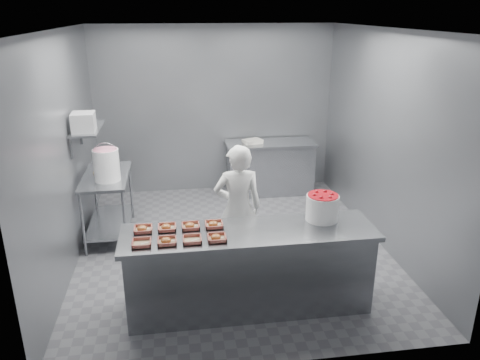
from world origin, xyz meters
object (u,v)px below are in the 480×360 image
Objects in this scene: tray_3 at (217,238)px; appliance at (83,122)px; prep_table at (108,196)px; tray_7 at (214,224)px; tray_1 at (167,241)px; worker at (238,208)px; back_counter at (270,167)px; tray_4 at (143,229)px; glaze_bucket at (106,164)px; tray_2 at (192,239)px; strawberry_tub at (322,206)px; service_counter at (249,269)px; tray_0 at (142,243)px; tray_5 at (167,227)px; tray_6 at (190,226)px.

tray_3 is 2.52m from appliance.
tray_7 reaches higher than prep_table.
worker reaches higher than tray_1.
back_counter is at bearing 69.83° from tray_3.
tray_3 is 0.78m from tray_4.
back_counter is at bearing 68.06° from tray_7.
tray_7 is at bearing 0.00° from tray_4.
glaze_bucket reaches higher than tray_1.
glaze_bucket is (-1.59, 0.90, 0.34)m from worker.
tray_2 is (0.24, 0.00, -0.00)m from tray_1.
glaze_bucket is at bearing 146.49° from strawberry_tub.
service_counter is 3.37m from back_counter.
prep_table is 6.40× the size of tray_4.
strawberry_tub is at bearing 10.41° from tray_1.
glaze_bucket is (-1.24, 1.89, 0.20)m from tray_3.
strawberry_tub is at bearing 10.57° from service_counter.
tray_2 is at bearing 58.71° from worker.
tray_3 is (-1.25, -3.40, 0.47)m from back_counter.
appliance is (-2.62, 1.59, 0.63)m from strawberry_tub.
tray_0 reaches higher than prep_table.
tray_1 is 2.27m from appliance.
appliance reaches higher than service_counter.
tray_3 is 1.20m from strawberry_tub.
tray_3 is at bearing -31.98° from tray_5.
prep_table and back_counter have the same top height.
tray_3 is at bearing -0.00° from tray_0.
tray_1 is 1.00× the size of tray_6.
tray_6 is (-0.24, 0.30, 0.00)m from tray_3.
prep_table is 2.00m from worker.
tray_0 is at bearing -120.04° from back_counter.
tray_2 is 1.15m from worker.
service_counter is at bearing -7.98° from tray_4.
prep_table is 6.40× the size of tray_1.
tray_4 is 1.00× the size of tray_6.
glaze_bucket reaches higher than service_counter.
tray_7 is at bearing -49.58° from appliance.
worker is at bearing 59.18° from tray_2.
tray_2 is at bearing -63.12° from prep_table.
tray_4 is 1.92m from appliance.
tray_3 is 1.00× the size of tray_7.
tray_3 is at bearing -58.22° from prep_table.
tray_7 is (0.72, 0.30, 0.00)m from tray_0.
tray_6 is 1.89m from glaze_bucket.
tray_2 is 0.24m from tray_3.
appliance is at bearing 127.83° from tray_3.
tray_2 is at bearing -59.19° from appliance.
tray_1 and tray_5 have the same top height.
tray_1 is 1.00× the size of tray_2.
back_counter is at bearing 74.52° from service_counter.
worker is (0.83, 0.68, -0.14)m from tray_5.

